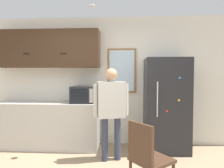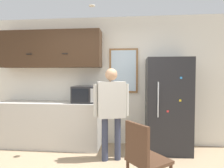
{
  "view_description": "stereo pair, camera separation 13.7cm",
  "coord_description": "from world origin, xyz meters",
  "px_view_note": "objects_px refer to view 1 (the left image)",
  "views": [
    {
      "loc": [
        0.44,
        -2.24,
        1.48
      ],
      "look_at": [
        0.24,
        1.11,
        1.32
      ],
      "focal_mm": 32.0,
      "sensor_mm": 36.0,
      "label": 1
    },
    {
      "loc": [
        0.58,
        -2.23,
        1.48
      ],
      "look_at": [
        0.24,
        1.11,
        1.32
      ],
      "focal_mm": 32.0,
      "sensor_mm": 36.0,
      "label": 2
    }
  ],
  "objects_px": {
    "person": "(111,105)",
    "chair": "(147,155)",
    "refrigerator": "(166,105)",
    "microwave": "(83,94)"
  },
  "relations": [
    {
      "from": "microwave",
      "to": "refrigerator",
      "type": "height_order",
      "value": "refrigerator"
    },
    {
      "from": "refrigerator",
      "to": "chair",
      "type": "relative_size",
      "value": 1.97
    },
    {
      "from": "person",
      "to": "chair",
      "type": "height_order",
      "value": "person"
    },
    {
      "from": "microwave",
      "to": "refrigerator",
      "type": "bearing_deg",
      "value": -0.75
    },
    {
      "from": "person",
      "to": "chair",
      "type": "bearing_deg",
      "value": -79.23
    },
    {
      "from": "refrigerator",
      "to": "chair",
      "type": "bearing_deg",
      "value": -109.54
    },
    {
      "from": "person",
      "to": "refrigerator",
      "type": "xyz_separation_m",
      "value": [
        1.04,
        0.52,
        -0.07
      ]
    },
    {
      "from": "chair",
      "to": "microwave",
      "type": "bearing_deg",
      "value": -3.61
    },
    {
      "from": "refrigerator",
      "to": "person",
      "type": "bearing_deg",
      "value": -153.26
    },
    {
      "from": "microwave",
      "to": "chair",
      "type": "height_order",
      "value": "microwave"
    }
  ]
}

